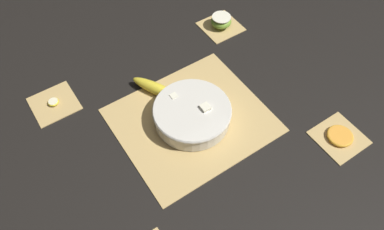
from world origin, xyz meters
name	(u,v)px	position (x,y,z in m)	size (l,w,h in m)	color
ground_plane	(192,120)	(0.00, 0.00, 0.00)	(6.00, 6.00, 0.00)	black
bamboo_mat_center	(192,120)	(0.00, 0.00, 0.00)	(0.45, 0.40, 0.01)	tan
coaster_mat_near_right	(339,137)	(0.33, -0.30, 0.00)	(0.14, 0.14, 0.01)	tan
coaster_mat_far_left	(54,103)	(-0.33, 0.30, 0.00)	(0.14, 0.14, 0.01)	tan
coaster_mat_far_right	(221,26)	(0.33, 0.30, 0.00)	(0.14, 0.14, 0.01)	tan
fruit_salad_bowl	(192,113)	(0.00, 0.00, 0.04)	(0.24, 0.24, 0.07)	silver
whole_banana	(157,89)	(-0.04, 0.15, 0.03)	(0.12, 0.18, 0.04)	yellow
apple_half	(221,21)	(0.33, 0.30, 0.03)	(0.08, 0.08, 0.04)	#7FAD38
orange_slice_whole	(340,136)	(0.33, -0.30, 0.01)	(0.08, 0.08, 0.01)	#F9A338
banana_coin_single	(53,102)	(-0.33, 0.30, 0.01)	(0.04, 0.04, 0.01)	#F4EABC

